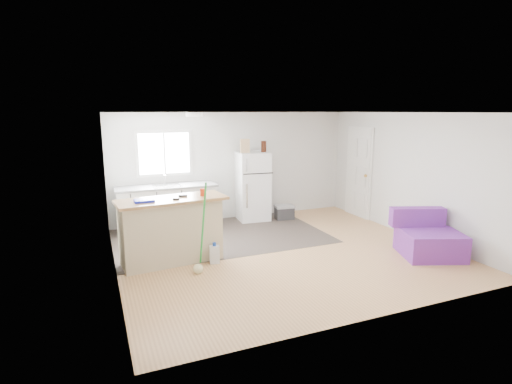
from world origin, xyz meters
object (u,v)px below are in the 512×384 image
red_cup (203,192)px  peninsula (171,230)px  kitchen_cabinets (167,207)px  cardboard_box (245,146)px  refrigerator (253,186)px  mop (199,258)px  bottle_right (265,146)px  bottle_left (263,147)px  cooler (284,212)px  cleaner_jug (215,254)px  blue_tray (144,200)px  purple_seat (428,239)px

red_cup → peninsula: bearing=179.7°
kitchen_cabinets → cardboard_box: size_ratio=6.85×
refrigerator → mop: bearing=-122.6°
bottle_right → bottle_left: bearing=-171.2°
peninsula → cardboard_box: cardboard_box is taller
cooler → cleaner_jug: (-2.24, -1.98, -0.01)m
mop → blue_tray: mop is taller
cooler → mop: (-2.56, -2.25, 0.07)m
kitchen_cabinets → purple_seat: size_ratio=1.73×
bottle_left → bottle_right: 0.06m
refrigerator → bottle_right: size_ratio=6.11×
cooler → blue_tray: size_ratio=1.52×
red_cup → cleaner_jug: bearing=-75.6°
cooler → blue_tray: bearing=-145.1°
peninsula → purple_seat: peninsula is taller
peninsula → bottle_right: size_ratio=7.13×
purple_seat → refrigerator: bearing=141.4°
kitchen_cabinets → bottle_left: bottle_left is taller
cardboard_box → purple_seat: bearing=-57.1°
peninsula → cleaner_jug: peninsula is taller
peninsula → purple_seat: (4.10, -1.35, -0.26)m
blue_tray → cooler: bearing=27.8°
kitchen_cabinets → red_cup: (0.25, -1.93, 0.65)m
refrigerator → bottle_left: size_ratio=6.11×
kitchen_cabinets → peninsula: size_ratio=1.15×
purple_seat → bottle_right: bottle_right is taller
bottle_left → bottle_right: size_ratio=1.00×
cardboard_box → peninsula: bearing=-136.6°
cardboard_box → cleaner_jug: bearing=-121.8°
cooler → cardboard_box: (-0.86, 0.25, 1.51)m
red_cup → bottle_left: (1.88, 1.87, 0.53)m
mop → cardboard_box: cardboard_box is taller
bottle_left → mop: bearing=-130.6°
purple_seat → red_cup: 3.90m
refrigerator → mop: refrigerator is taller
purple_seat → cardboard_box: cardboard_box is taller
bottle_right → refrigerator: bearing=172.5°
purple_seat → bottle_right: (-1.63, 3.23, 1.37)m
blue_tray → bottle_right: size_ratio=1.20×
mop → bottle_right: bottle_right is taller
kitchen_cabinets → cleaner_jug: kitchen_cabinets is taller
cleaner_jug → red_cup: 1.03m
cooler → purple_seat: (1.24, -3.00, 0.12)m
purple_seat → bottle_left: bottle_left is taller
refrigerator → cooler: (0.67, -0.26, -0.60)m
purple_seat → mop: bearing=-170.1°
refrigerator → bottle_right: 0.93m
mop → bottle_right: size_ratio=5.66×
cooler → purple_seat: 3.25m
mop → bottle_left: size_ratio=5.66×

